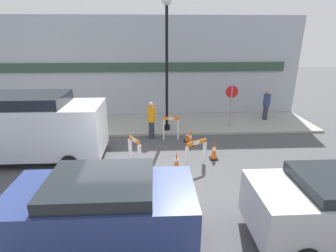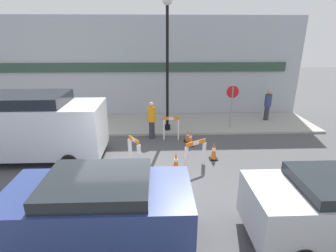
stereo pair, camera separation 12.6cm
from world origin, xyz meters
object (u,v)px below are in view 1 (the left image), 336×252
Objects in this scene: stop_sign at (231,100)px; parked_car_1 at (103,210)px; person_worker at (151,119)px; work_van at (27,125)px; person_pedestrian at (266,104)px; streetlamp_post at (167,49)px.

stop_sign is 0.53× the size of parked_car_1.
person_worker is 0.31× the size of work_van.
work_van reaches higher than stop_sign.
parked_car_1 is at bearing 63.03° from person_pedestrian.
streetlamp_post reaches higher than person_pedestrian.
streetlamp_post is 6.48m from work_van.
streetlamp_post is at bearing 115.29° from person_worker.
stop_sign is at bearing 19.00° from work_van.
stop_sign is 8.96m from work_van.
stop_sign reaches higher than person_pedestrian.
streetlamp_post reaches higher than stop_sign.
stop_sign reaches higher than parked_car_1.
stop_sign is at bearing 3.89° from streetlamp_post.
work_van reaches higher than person_worker.
parked_car_1 reaches higher than person_worker.
parked_car_1 is at bearing -52.11° from work_van.
work_van is (-3.59, 4.61, 0.37)m from parked_car_1.
stop_sign is at bearing 82.41° from person_worker.
streetlamp_post is 6.33m from person_pedestrian.
streetlamp_post is 3.51× the size of person_worker.
parked_car_1 is 5.85m from work_van.
stop_sign is 1.23× the size of person_worker.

